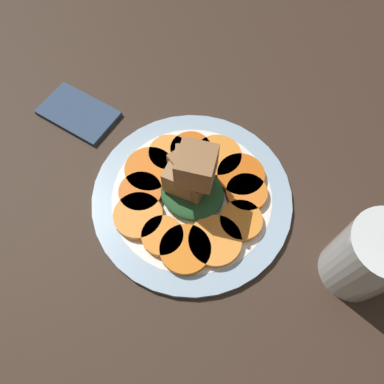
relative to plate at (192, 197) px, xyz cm
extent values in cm
cube|color=#38281E|center=(0.00, 0.00, -1.52)|extent=(120.00, 120.00, 2.00)
cylinder|color=#99B7D1|center=(0.00, 0.00, -0.02)|extent=(28.32, 28.32, 1.00)
cylinder|color=white|center=(0.00, 0.00, 0.03)|extent=(22.65, 22.65, 1.00)
cylinder|color=orange|center=(6.23, 3.65, 1.13)|extent=(6.07, 6.07, 1.10)
cylinder|color=orange|center=(4.41, 6.73, 1.13)|extent=(6.72, 6.72, 1.10)
cylinder|color=orange|center=(0.31, 7.40, 1.13)|extent=(5.59, 5.59, 1.10)
cylinder|color=orange|center=(-3.54, 7.36, 1.13)|extent=(6.73, 6.73, 1.10)
cylinder|color=orange|center=(-6.23, 4.31, 1.13)|extent=(7.06, 7.06, 1.10)
cylinder|color=orange|center=(-7.78, -0.41, 1.13)|extent=(5.78, 5.78, 1.10)
cylinder|color=orange|center=(-6.44, -4.08, 1.13)|extent=(5.79, 5.79, 1.10)
cylinder|color=#D76115|center=(-4.40, -6.13, 1.13)|extent=(6.81, 6.81, 1.10)
cylinder|color=orange|center=(-0.05, -7.18, 1.13)|extent=(6.95, 6.95, 1.10)
cylinder|color=#D76115|center=(3.93, -5.99, 1.13)|extent=(6.07, 6.07, 1.10)
cylinder|color=orange|center=(6.31, -3.82, 1.13)|extent=(6.06, 6.06, 1.10)
cylinder|color=orange|center=(7.17, 0.27, 1.13)|extent=(7.22, 7.22, 1.10)
ellipsoid|color=#235128|center=(0.00, 0.00, 1.51)|extent=(9.13, 8.22, 1.86)
cube|color=brown|center=(0.42, -0.03, 4.23)|extent=(3.79, 3.79, 3.58)
cube|color=#9E754C|center=(1.50, -0.10, 4.51)|extent=(4.63, 4.63, 4.13)
cube|color=olive|center=(1.18, -1.74, 4.76)|extent=(6.02, 6.02, 4.63)
cube|color=olive|center=(1.43, -0.62, 4.17)|extent=(4.49, 4.49, 3.46)
cube|color=olive|center=(0.17, 0.08, 8.52)|extent=(5.55, 5.55, 4.05)
cube|color=olive|center=(-0.63, 0.37, 9.25)|extent=(5.70, 5.70, 4.54)
cube|color=#B2B2B7|center=(3.73, -5.38, 0.78)|extent=(11.35, 1.79, 0.40)
cube|color=#B2B2B7|center=(-2.60, -4.99, 0.78)|extent=(1.51, 2.39, 0.40)
cube|color=#B2B2B7|center=(-5.56, -5.81, 0.78)|extent=(4.46, 0.58, 0.40)
cube|color=#B2B2B7|center=(-5.52, -5.14, 0.78)|extent=(4.46, 0.58, 0.40)
cube|color=#B2B2B7|center=(-5.48, -4.48, 0.78)|extent=(4.46, 0.58, 0.40)
cube|color=#B2B2B7|center=(-5.44, -3.81, 0.78)|extent=(4.46, 0.58, 0.40)
cylinder|color=silver|center=(-23.12, -2.08, 5.21)|extent=(8.30, 8.30, 11.46)
cube|color=#334766|center=(23.43, -3.12, -0.12)|extent=(12.08, 7.25, 0.80)
camera|label=1|loc=(-12.12, 19.55, 48.07)|focal=35.00mm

